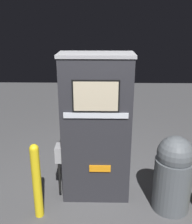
# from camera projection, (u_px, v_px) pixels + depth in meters

# --- Properties ---
(ground_plane) EXTENTS (14.00, 14.00, 0.00)m
(ground_plane) POSITION_uv_depth(u_px,v_px,m) (96.00, 202.00, 3.55)
(ground_plane) COLOR #4C4C4F
(gas_pump) EXTENTS (0.99, 0.46, 1.97)m
(gas_pump) POSITION_uv_depth(u_px,v_px,m) (96.00, 129.00, 3.41)
(gas_pump) COLOR #28282D
(gas_pump) RESTS_ON ground_plane
(safety_bollard) EXTENTS (0.11, 0.11, 1.00)m
(safety_bollard) POSITION_uv_depth(u_px,v_px,m) (37.00, 180.00, 3.15)
(safety_bollard) COLOR yellow
(safety_bollard) RESTS_ON ground_plane
(trash_bin) EXTENTS (0.48, 0.48, 1.01)m
(trash_bin) POSITION_uv_depth(u_px,v_px,m) (173.00, 173.00, 3.30)
(trash_bin) COLOR #51565B
(trash_bin) RESTS_ON ground_plane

